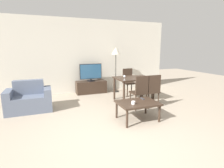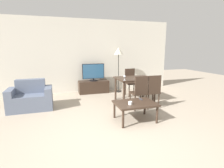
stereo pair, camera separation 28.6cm
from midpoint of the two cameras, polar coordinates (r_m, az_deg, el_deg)
name	(u,v)px [view 2 (the right image)]	position (r m, az deg, el deg)	size (l,w,h in m)	color
ground_plane	(114,143)	(3.26, 3.38, -18.65)	(18.00, 18.00, 0.00)	tan
wall_back	(81,56)	(6.64, -8.72, 8.91)	(7.13, 0.06, 2.70)	silver
armchair	(31,99)	(5.20, -23.58, -4.39)	(1.12, 0.65, 0.80)	slate
tv_stand	(94,87)	(6.57, -4.77, -0.90)	(1.11, 0.44, 0.46)	#38281E
tv	(93,72)	(6.48, -4.85, 3.83)	(0.81, 0.28, 0.63)	black
coffee_table	(135,105)	(4.06, 9.59, -6.65)	(0.92, 0.69, 0.43)	#38281E
dining_table	(135,81)	(5.46, 8.91, 1.01)	(1.12, 0.86, 0.75)	#38281E
dining_chair_near	(140,91)	(4.76, 10.69, -2.27)	(0.40, 0.40, 0.94)	#38281E
dining_chair_far	(131,81)	(6.22, 7.48, 1.09)	(0.40, 0.40, 0.94)	#38281E
dining_chair_near_right	(152,90)	(4.95, 14.69, -1.91)	(0.40, 0.40, 0.94)	#38281E
floor_lamp	(119,53)	(6.55, 3.42, 9.94)	(0.33, 0.33, 1.68)	black
remote_primary	(141,99)	(4.30, 11.27, -4.84)	(0.04, 0.15, 0.02)	#38383D
cup_white_near	(130,103)	(3.87, 8.10, -6.20)	(0.09, 0.09, 0.07)	white
wine_glass_left	(125,77)	(4.95, 5.78, 2.37)	(0.07, 0.07, 0.15)	silver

